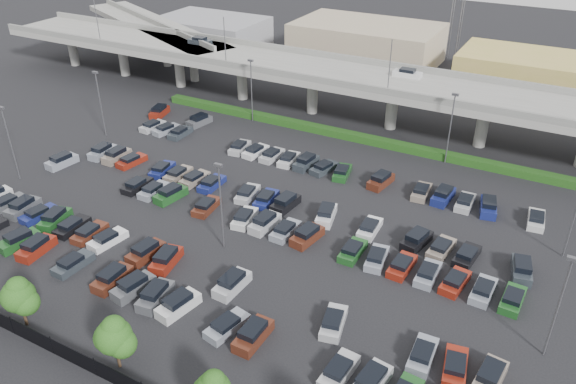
{
  "coord_description": "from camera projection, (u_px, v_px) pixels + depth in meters",
  "views": [
    {
      "loc": [
        30.29,
        -48.99,
        36.15
      ],
      "look_at": [
        2.07,
        3.0,
        2.0
      ],
      "focal_mm": 35.0,
      "sensor_mm": 36.0,
      "label": 1
    }
  ],
  "objects": [
    {
      "name": "ground",
      "position": [
        261.0,
        213.0,
        67.88
      ],
      "size": [
        280.0,
        280.0,
        0.0
      ],
      "primitive_type": "plane",
      "color": "black"
    },
    {
      "name": "on_ramp",
      "position": [
        154.0,
        28.0,
        118.75
      ],
      "size": [
        50.93,
        30.13,
        8.8
      ],
      "color": "gray",
      "rests_on": "ground"
    },
    {
      "name": "parked_cars",
      "position": [
        239.0,
        220.0,
        65.36
      ],
      "size": [
        63.24,
        41.69,
        1.67
      ],
      "color": "#4C4E52",
      "rests_on": "ground"
    },
    {
      "name": "hedge",
      "position": [
        344.0,
        134.0,
        86.63
      ],
      "size": [
        66.0,
        1.6,
        1.1
      ],
      "primitive_type": "cube",
      "color": "#194012",
      "rests_on": "ground"
    },
    {
      "name": "overpass",
      "position": [
        363.0,
        81.0,
        88.86
      ],
      "size": [
        150.0,
        13.0,
        15.8
      ],
      "color": "gray",
      "rests_on": "ground"
    },
    {
      "name": "distant_buildings",
      "position": [
        481.0,
        63.0,
        107.94
      ],
      "size": [
        138.0,
        24.0,
        9.0
      ],
      "color": "gray",
      "rests_on": "ground"
    },
    {
      "name": "light_poles",
      "position": [
        239.0,
        153.0,
        67.99
      ],
      "size": [
        66.9,
        48.38,
        10.3
      ],
      "color": "#55555A",
      "rests_on": "ground"
    },
    {
      "name": "fence",
      "position": [
        86.0,
        363.0,
        46.14
      ],
      "size": [
        70.0,
        0.1,
        2.0
      ],
      "color": "black",
      "rests_on": "ground"
    },
    {
      "name": "tree_row",
      "position": [
        100.0,
        331.0,
        45.64
      ],
      "size": [
        65.07,
        3.66,
        5.94
      ],
      "color": "#332316",
      "rests_on": "ground"
    }
  ]
}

